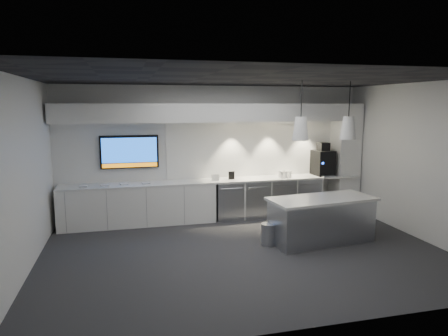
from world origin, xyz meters
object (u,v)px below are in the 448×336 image
object	(u,v)px
coffee_machine	(323,162)
bin	(269,234)
island	(321,219)
wall_tv	(130,152)

from	to	relation	value
coffee_machine	bin	bearing A→B (deg)	-139.98
island	bin	distance (m)	1.05
wall_tv	coffee_machine	world-z (taller)	wall_tv
bin	island	bearing A→B (deg)	-3.54
wall_tv	island	distance (m)	4.28
island	bin	world-z (taller)	island
bin	wall_tv	bearing A→B (deg)	138.22
wall_tv	bin	distance (m)	3.54
wall_tv	island	size ratio (longest dim) A/B	0.60
wall_tv	bin	bearing A→B (deg)	-41.78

